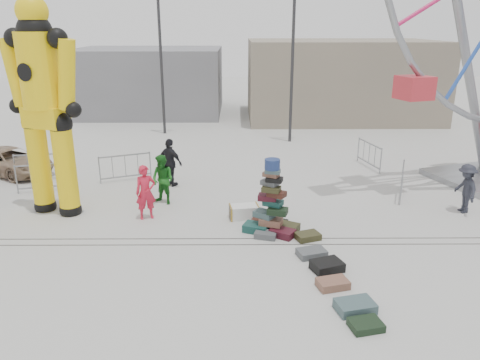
{
  "coord_description": "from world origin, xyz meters",
  "views": [
    {
      "loc": [
        0.17,
        -11.47,
        5.99
      ],
      "look_at": [
        0.26,
        1.81,
        1.55
      ],
      "focal_mm": 35.0,
      "sensor_mm": 36.0,
      "label": 1
    }
  ],
  "objects_px": {
    "barricade_dummy_b": "(45,177)",
    "pedestrian_black": "(170,163)",
    "barricade_dummy_c": "(125,167)",
    "lamp_post_right": "(294,55)",
    "lamp_post_left": "(162,53)",
    "barricade_wheel_back": "(369,155)",
    "pedestrian_grey": "(466,188)",
    "parked_suv": "(10,161)",
    "pedestrian_green": "(163,180)",
    "crash_test_dummy": "(44,101)",
    "barricade_dummy_a": "(42,166)",
    "steamer_trunk": "(244,212)",
    "pedestrian_red": "(146,192)",
    "suitcase_tower": "(271,212)",
    "barricade_wheel_front": "(402,181)"
  },
  "relations": [
    {
      "from": "steamer_trunk",
      "to": "pedestrian_red",
      "type": "xyz_separation_m",
      "value": [
        -3.14,
        0.01,
        0.67
      ]
    },
    {
      "from": "lamp_post_right",
      "to": "suitcase_tower",
      "type": "distance_m",
      "value": 12.28
    },
    {
      "from": "steamer_trunk",
      "to": "pedestrian_black",
      "type": "bearing_deg",
      "value": 121.61
    },
    {
      "from": "barricade_wheel_back",
      "to": "pedestrian_green",
      "type": "height_order",
      "value": "pedestrian_green"
    },
    {
      "from": "lamp_post_left",
      "to": "barricade_dummy_a",
      "type": "xyz_separation_m",
      "value": [
        -3.79,
        -8.44,
        -3.93
      ]
    },
    {
      "from": "pedestrian_red",
      "to": "barricade_dummy_b",
      "type": "bearing_deg",
      "value": 128.37
    },
    {
      "from": "crash_test_dummy",
      "to": "pedestrian_grey",
      "type": "xyz_separation_m",
      "value": [
        13.58,
        -0.11,
        -2.88
      ]
    },
    {
      "from": "lamp_post_right",
      "to": "parked_suv",
      "type": "xyz_separation_m",
      "value": [
        -12.44,
        -5.63,
        -3.94
      ]
    },
    {
      "from": "pedestrian_black",
      "to": "parked_suv",
      "type": "height_order",
      "value": "pedestrian_black"
    },
    {
      "from": "steamer_trunk",
      "to": "pedestrian_grey",
      "type": "bearing_deg",
      "value": -5.59
    },
    {
      "from": "lamp_post_left",
      "to": "steamer_trunk",
      "type": "xyz_separation_m",
      "value": [
        4.3,
        -12.45,
        -4.27
      ]
    },
    {
      "from": "barricade_dummy_b",
      "to": "parked_suv",
      "type": "distance_m",
      "value": 3.22
    },
    {
      "from": "steamer_trunk",
      "to": "barricade_dummy_b",
      "type": "bearing_deg",
      "value": 151.3
    },
    {
      "from": "barricade_wheel_front",
      "to": "pedestrian_grey",
      "type": "height_order",
      "value": "pedestrian_grey"
    },
    {
      "from": "barricade_wheel_front",
      "to": "pedestrian_green",
      "type": "height_order",
      "value": "pedestrian_green"
    },
    {
      "from": "pedestrian_green",
      "to": "pedestrian_grey",
      "type": "height_order",
      "value": "pedestrian_green"
    },
    {
      "from": "lamp_post_left",
      "to": "barricade_wheel_back",
      "type": "relative_size",
      "value": 4.0
    },
    {
      "from": "suitcase_tower",
      "to": "barricade_dummy_c",
      "type": "height_order",
      "value": "suitcase_tower"
    },
    {
      "from": "lamp_post_left",
      "to": "pedestrian_green",
      "type": "bearing_deg",
      "value": -82.34
    },
    {
      "from": "lamp_post_right",
      "to": "pedestrian_black",
      "type": "distance_m",
      "value": 9.75
    },
    {
      "from": "suitcase_tower",
      "to": "pedestrian_red",
      "type": "relative_size",
      "value": 1.29
    },
    {
      "from": "lamp_post_left",
      "to": "barricade_dummy_c",
      "type": "relative_size",
      "value": 4.0
    },
    {
      "from": "barricade_dummy_a",
      "to": "barricade_wheel_back",
      "type": "bearing_deg",
      "value": -2.93
    },
    {
      "from": "barricade_dummy_a",
      "to": "barricade_wheel_back",
      "type": "height_order",
      "value": "same"
    },
    {
      "from": "suitcase_tower",
      "to": "barricade_dummy_c",
      "type": "bearing_deg",
      "value": 162.86
    },
    {
      "from": "lamp_post_right",
      "to": "barricade_wheel_back",
      "type": "bearing_deg",
      "value": -58.96
    },
    {
      "from": "crash_test_dummy",
      "to": "barricade_dummy_c",
      "type": "height_order",
      "value": "crash_test_dummy"
    },
    {
      "from": "barricade_dummy_b",
      "to": "pedestrian_red",
      "type": "distance_m",
      "value": 4.99
    },
    {
      "from": "lamp_post_right",
      "to": "barricade_dummy_b",
      "type": "distance_m",
      "value": 13.38
    },
    {
      "from": "crash_test_dummy",
      "to": "barricade_wheel_back",
      "type": "distance_m",
      "value": 13.24
    },
    {
      "from": "pedestrian_red",
      "to": "barricade_wheel_back",
      "type": "bearing_deg",
      "value": 12.85
    },
    {
      "from": "barricade_dummy_b",
      "to": "pedestrian_grey",
      "type": "distance_m",
      "value": 14.89
    },
    {
      "from": "parked_suv",
      "to": "crash_test_dummy",
      "type": "bearing_deg",
      "value": -113.76
    },
    {
      "from": "barricade_dummy_b",
      "to": "parked_suv",
      "type": "relative_size",
      "value": 0.51
    },
    {
      "from": "pedestrian_red",
      "to": "parked_suv",
      "type": "relative_size",
      "value": 0.46
    },
    {
      "from": "steamer_trunk",
      "to": "barricade_wheel_front",
      "type": "distance_m",
      "value": 6.14
    },
    {
      "from": "crash_test_dummy",
      "to": "barricade_wheel_back",
      "type": "xyz_separation_m",
      "value": [
        11.8,
        5.11,
        -3.16
      ]
    },
    {
      "from": "barricade_dummy_c",
      "to": "pedestrian_red",
      "type": "distance_m",
      "value": 4.16
    },
    {
      "from": "suitcase_tower",
      "to": "pedestrian_black",
      "type": "relative_size",
      "value": 1.23
    },
    {
      "from": "barricade_dummy_c",
      "to": "pedestrian_black",
      "type": "distance_m",
      "value": 2.04
    },
    {
      "from": "barricade_dummy_c",
      "to": "lamp_post_right",
      "type": "bearing_deg",
      "value": 19.75
    },
    {
      "from": "lamp_post_right",
      "to": "barricade_dummy_c",
      "type": "distance_m",
      "value": 10.65
    },
    {
      "from": "crash_test_dummy",
      "to": "barricade_dummy_c",
      "type": "xyz_separation_m",
      "value": [
        1.55,
        3.27,
        -3.16
      ]
    },
    {
      "from": "barricade_dummy_b",
      "to": "pedestrian_black",
      "type": "bearing_deg",
      "value": -7.02
    },
    {
      "from": "lamp_post_left",
      "to": "barricade_dummy_a",
      "type": "height_order",
      "value": "lamp_post_left"
    },
    {
      "from": "lamp_post_left",
      "to": "steamer_trunk",
      "type": "distance_m",
      "value": 13.84
    },
    {
      "from": "steamer_trunk",
      "to": "barricade_dummy_a",
      "type": "xyz_separation_m",
      "value": [
        -8.09,
        4.01,
        0.34
      ]
    },
    {
      "from": "barricade_wheel_front",
      "to": "pedestrian_green",
      "type": "distance_m",
      "value": 8.62
    },
    {
      "from": "lamp_post_left",
      "to": "pedestrian_grey",
      "type": "bearing_deg",
      "value": -45.81
    },
    {
      "from": "crash_test_dummy",
      "to": "pedestrian_black",
      "type": "bearing_deg",
      "value": 57.79
    }
  ]
}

